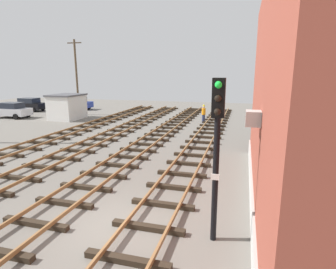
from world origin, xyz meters
TOP-DOWN VIEW (x-y plane):
  - ground_plane at (0.00, 0.00)m, footprint 81.66×81.66m
  - track_near_building at (1.15, -0.00)m, footprint 2.50×62.81m
  - track_centre at (-2.61, -0.00)m, footprint 2.50×62.81m
  - signal_mast at (3.28, 0.03)m, footprint 0.36×0.40m
  - control_hut at (-14.98, 18.81)m, footprint 3.00×3.80m
  - parked_car_blue at (-18.77, 26.39)m, footprint 4.20×2.04m
  - parked_car_silver at (-21.64, 17.86)m, footprint 4.20×2.04m
  - parked_car_black at (-24.00, 23.25)m, footprint 4.20×2.04m
  - utility_pole_far at (-15.62, 22.00)m, footprint 1.80×0.24m
  - track_worker_foreground at (-0.02, 20.57)m, footprint 0.40×0.40m

SIDE VIEW (x-z plane):
  - ground_plane at x=0.00m, z-range 0.00..0.00m
  - track_centre at x=-2.61m, z-range -0.03..0.29m
  - track_near_building at x=1.15m, z-range -0.03..0.29m
  - parked_car_blue at x=-18.77m, z-range 0.02..1.78m
  - parked_car_silver at x=-21.64m, z-range 0.02..1.78m
  - parked_car_black at x=-24.00m, z-range 0.02..1.78m
  - track_worker_foreground at x=-0.02m, z-range -0.01..1.86m
  - control_hut at x=-14.98m, z-range 0.01..2.77m
  - signal_mast at x=3.28m, z-range 0.65..5.60m
  - utility_pole_far at x=-15.62m, z-range 0.19..9.08m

